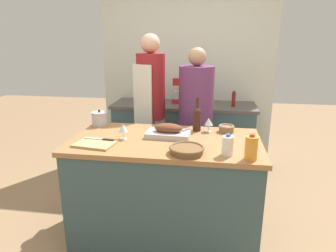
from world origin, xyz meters
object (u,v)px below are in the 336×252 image
(wicker_basket, at_px, (187,149))
(stand_mixer, at_px, (179,93))
(wine_glass_right, at_px, (209,122))
(roasting_pan, at_px, (168,132))
(stock_pot, at_px, (100,118))
(knife_chef, at_px, (100,139))
(juice_jug, at_px, (251,148))
(condiment_bottle_tall, at_px, (148,96))
(milk_jug, at_px, (228,146))
(wine_glass_left, at_px, (123,128))
(wine_bottle_green, at_px, (197,118))
(condiment_bottle_short, at_px, (206,97))
(condiment_bottle_extra, at_px, (234,99))
(person_cook_guest, at_px, (196,116))
(person_cook_aproned, at_px, (151,106))
(cutting_board, at_px, (95,144))
(mixing_bowl, at_px, (226,128))

(wicker_basket, relative_size, stand_mixer, 0.79)
(wine_glass_right, bearing_deg, roasting_pan, -150.54)
(stock_pot, xyz_separation_m, knife_chef, (0.18, -0.46, -0.05))
(juice_jug, distance_m, condiment_bottle_tall, 2.18)
(milk_jug, bearing_deg, wicker_basket, -177.71)
(stand_mixer, bearing_deg, juice_jug, -69.17)
(wine_glass_right, height_order, stand_mixer, stand_mixer)
(wine_glass_left, bearing_deg, wine_bottle_green, 28.83)
(roasting_pan, relative_size, condiment_bottle_tall, 1.91)
(condiment_bottle_short, distance_m, condiment_bottle_extra, 0.40)
(wine_glass_left, relative_size, condiment_bottle_short, 0.72)
(person_cook_guest, bearing_deg, knife_chef, -111.27)
(wine_glass_left, distance_m, person_cook_aproned, 0.89)
(milk_jug, distance_m, knife_chef, 1.04)
(cutting_board, xyz_separation_m, wine_glass_right, (0.89, 0.50, 0.08))
(stand_mixer, relative_size, person_cook_aproned, 0.19)
(wicker_basket, distance_m, person_cook_guest, 1.11)
(wicker_basket, height_order, wine_glass_right, wine_glass_right)
(milk_jug, bearing_deg, stock_pot, 153.32)
(wine_glass_left, distance_m, condiment_bottle_short, 1.79)
(person_cook_guest, bearing_deg, condiment_bottle_tall, 150.72)
(milk_jug, relative_size, wine_glass_right, 1.23)
(juice_jug, height_order, person_cook_guest, person_cook_guest)
(roasting_pan, distance_m, wine_glass_right, 0.39)
(mixing_bowl, bearing_deg, wicker_basket, -118.15)
(person_cook_aproned, xyz_separation_m, person_cook_guest, (0.50, -0.03, -0.10))
(milk_jug, relative_size, stand_mixer, 0.48)
(knife_chef, xyz_separation_m, condiment_bottle_short, (0.81, 1.76, 0.04))
(roasting_pan, distance_m, knife_chef, 0.58)
(mixing_bowl, distance_m, condiment_bottle_short, 1.36)
(condiment_bottle_tall, bearing_deg, milk_jug, -61.25)
(stock_pot, bearing_deg, wicker_basket, -34.19)
(cutting_board, bearing_deg, condiment_bottle_tall, 88.03)
(stand_mixer, distance_m, condiment_bottle_extra, 0.71)
(cutting_board, relative_size, condiment_bottle_extra, 1.65)
(cutting_board, relative_size, condiment_bottle_short, 1.85)
(milk_jug, distance_m, wine_glass_right, 0.57)
(juice_jug, xyz_separation_m, milk_jug, (-0.16, 0.06, -0.01))
(condiment_bottle_short, relative_size, person_cook_guest, 0.11)
(wicker_basket, xyz_separation_m, mixing_bowl, (0.31, 0.58, 0.01))
(wine_bottle_green, height_order, wine_glass_right, wine_bottle_green)
(knife_chef, distance_m, condiment_bottle_short, 1.94)
(person_cook_guest, bearing_deg, wine_glass_right, -58.54)
(stock_pot, height_order, knife_chef, stock_pot)
(condiment_bottle_extra, bearing_deg, stand_mixer, 170.86)
(condiment_bottle_extra, height_order, person_cook_aproned, person_cook_aproned)
(stock_pot, xyz_separation_m, milk_jug, (1.21, -0.61, 0.01))
(stand_mixer, bearing_deg, person_cook_aproned, -108.63)
(milk_jug, distance_m, condiment_bottle_short, 1.92)
(cutting_board, xyz_separation_m, condiment_bottle_tall, (0.06, 1.74, 0.06))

